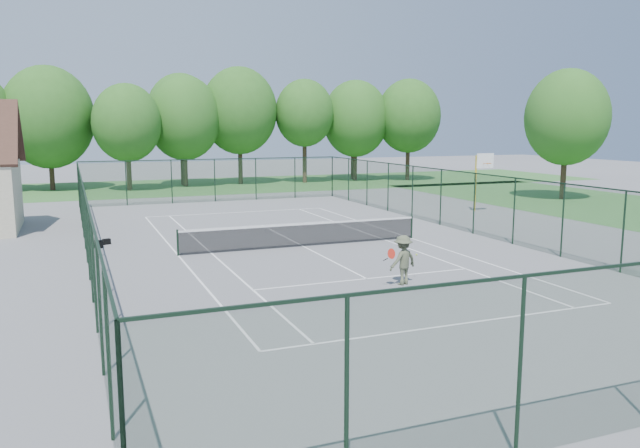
{
  "coord_description": "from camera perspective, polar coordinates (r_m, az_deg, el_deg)",
  "views": [
    {
      "loc": [
        -9.41,
        -25.51,
        5.28
      ],
      "look_at": [
        0.0,
        -2.0,
        1.3
      ],
      "focal_mm": 35.0,
      "sensor_mm": 36.0,
      "label": 1
    }
  ],
  "objects": [
    {
      "name": "ground",
      "position": [
        27.7,
        -1.54,
        -2.06
      ],
      "size": [
        140.0,
        140.0,
        0.0
      ],
      "primitive_type": "plane",
      "color": "slate",
      "rests_on": "ground"
    },
    {
      "name": "grass_far",
      "position": [
        56.55,
        -12.16,
        3.38
      ],
      "size": [
        80.0,
        16.0,
        0.01
      ],
      "primitive_type": "cube",
      "color": "#3F7936",
      "rests_on": "ground"
    },
    {
      "name": "grass_side",
      "position": [
        44.89,
        26.54,
        1.24
      ],
      "size": [
        14.0,
        40.0,
        0.01
      ],
      "primitive_type": "cube",
      "color": "#3F7936",
      "rests_on": "ground"
    },
    {
      "name": "court_lines",
      "position": [
        27.7,
        -1.54,
        -2.05
      ],
      "size": [
        11.05,
        23.85,
        0.01
      ],
      "color": "white",
      "rests_on": "ground"
    },
    {
      "name": "tennis_net",
      "position": [
        27.6,
        -1.54,
        -0.89
      ],
      "size": [
        11.08,
        0.08,
        1.1
      ],
      "color": "black",
      "rests_on": "ground"
    },
    {
      "name": "fence_enclosure",
      "position": [
        27.44,
        -1.55,
        1.14
      ],
      "size": [
        18.05,
        36.05,
        3.02
      ],
      "color": "#1A3E22",
      "rests_on": "ground"
    },
    {
      "name": "tree_line_far",
      "position": [
        56.31,
        -12.36,
        9.45
      ],
      "size": [
        39.4,
        6.4,
        9.7
      ],
      "color": "#442C20",
      "rests_on": "ground"
    },
    {
      "name": "basketball_goal",
      "position": [
        39.84,
        14.49,
        4.75
      ],
      "size": [
        1.2,
        1.43,
        3.65
      ],
      "color": "gold",
      "rests_on": "ground"
    },
    {
      "name": "tree_side",
      "position": [
        48.64,
        21.64,
        9.05
      ],
      "size": [
        5.91,
        5.91,
        9.36
      ],
      "color": "#442C20",
      "rests_on": "ground"
    },
    {
      "name": "sports_bag_a",
      "position": [
        29.0,
        -19.67,
        -1.75
      ],
      "size": [
        0.48,
        0.39,
        0.34
      ],
      "primitive_type": "cube",
      "rotation": [
        0.0,
        0.0,
        -0.38
      ],
      "color": "black",
      "rests_on": "ground"
    },
    {
      "name": "sports_bag_b",
      "position": [
        29.74,
        -18.93,
        -1.53
      ],
      "size": [
        0.38,
        0.3,
        0.26
      ],
      "primitive_type": "cube",
      "rotation": [
        0.0,
        0.0,
        0.32
      ],
      "color": "black",
      "rests_on": "ground"
    },
    {
      "name": "tennis_player",
      "position": [
        21.13,
        7.59,
        -3.28
      ],
      "size": [
        1.64,
        0.89,
        1.68
      ],
      "color": "#50573E",
      "rests_on": "ground"
    }
  ]
}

